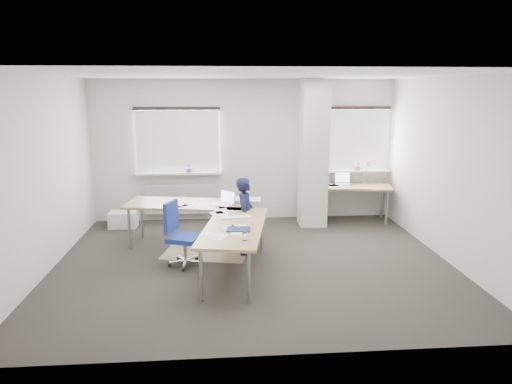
{
  "coord_description": "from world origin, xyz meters",
  "views": [
    {
      "loc": [
        -0.47,
        -6.57,
        2.61
      ],
      "look_at": [
        0.12,
        0.9,
        0.91
      ],
      "focal_mm": 32.0,
      "sensor_mm": 36.0,
      "label": 1
    }
  ],
  "objects": [
    {
      "name": "white_crate",
      "position": [
        -2.36,
        2.05,
        0.15
      ],
      "size": [
        0.52,
        0.37,
        0.31
      ],
      "primitive_type": "cube",
      "rotation": [
        0.0,
        0.0,
        -0.02
      ],
      "color": "white",
      "rests_on": "ground"
    },
    {
      "name": "floor_mat",
      "position": [
        -0.7,
        0.66,
        0.0
      ],
      "size": [
        1.55,
        1.39,
        0.01
      ],
      "primitive_type": "cube",
      "rotation": [
        0.0,
        0.0,
        -0.21
      ],
      "color": "olive",
      "rests_on": "ground"
    },
    {
      "name": "desk_side",
      "position": [
        2.2,
        2.16,
        0.69
      ],
      "size": [
        1.5,
        0.93,
        1.22
      ],
      "rotation": [
        0.0,
        0.0,
        -0.17
      ],
      "color": "#9B7043",
      "rests_on": "ground"
    },
    {
      "name": "desk_main",
      "position": [
        -0.62,
        0.29,
        0.69
      ],
      "size": [
        2.4,
        2.98,
        0.96
      ],
      "rotation": [
        0.0,
        0.0,
        -0.17
      ],
      "color": "#9B7043",
      "rests_on": "ground"
    },
    {
      "name": "person",
      "position": [
        -0.09,
        0.45,
        0.62
      ],
      "size": [
        0.37,
        0.5,
        1.25
      ],
      "primitive_type": "imported",
      "rotation": [
        0.0,
        0.0,
        1.39
      ],
      "color": "black",
      "rests_on": "ground"
    },
    {
      "name": "task_chair",
      "position": [
        -1.06,
        -0.01,
        0.27
      ],
      "size": [
        0.57,
        0.56,
        0.98
      ],
      "rotation": [
        0.0,
        0.0,
        -0.37
      ],
      "color": "navy",
      "rests_on": "ground"
    },
    {
      "name": "room_shell",
      "position": [
        0.18,
        0.45,
        1.75
      ],
      "size": [
        6.04,
        5.04,
        2.82
      ],
      "color": "#BCB6AB",
      "rests_on": "ground"
    },
    {
      "name": "ground",
      "position": [
        0.0,
        0.0,
        0.0
      ],
      "size": [
        6.0,
        6.0,
        0.0
      ],
      "primitive_type": "plane",
      "color": "#27241F",
      "rests_on": "ground"
    }
  ]
}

